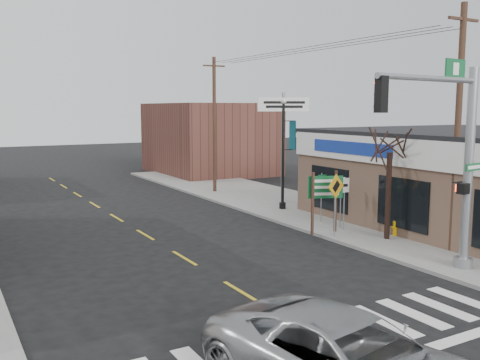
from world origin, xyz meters
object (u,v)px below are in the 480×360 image
utility_pole_far (214,123)px  guide_sign (325,193)px  bare_tree (390,137)px  lamp_post (284,145)px  dance_center_sign (283,119)px  fire_hydrant (395,227)px  traffic_signal_pole (453,148)px  utility_pole_near (458,127)px

utility_pole_far → guide_sign: bearing=-93.4°
bare_tree → lamp_post: bearing=89.3°
dance_center_sign → utility_pole_far: utility_pole_far is taller
utility_pole_far → dance_center_sign: bearing=-71.7°
guide_sign → fire_hydrant: (2.20, -1.76, -1.32)m
fire_hydrant → dance_center_sign: size_ratio=0.11×
guide_sign → lamp_post: bearing=94.9°
traffic_signal_pole → lamp_post: (1.53, 11.32, -0.65)m
traffic_signal_pole → dance_center_sign: bearing=71.1°
utility_pole_near → dance_center_sign: bearing=87.2°
traffic_signal_pole → utility_pole_far: size_ratio=0.80×
traffic_signal_pole → fire_hydrant: (2.08, 4.21, -3.54)m
dance_center_sign → traffic_signal_pole: bearing=-79.0°
utility_pole_near → guide_sign: bearing=116.9°
bare_tree → utility_pole_far: utility_pole_far is taller
traffic_signal_pole → dance_center_sign: 13.23m
lamp_post → utility_pole_far: (-0.45, 6.83, 0.93)m
traffic_signal_pole → guide_sign: size_ratio=2.56×
guide_sign → bare_tree: bare_tree is taller
utility_pole_near → utility_pole_far: size_ratio=1.07×
lamp_post → dance_center_sign: size_ratio=0.94×
fire_hydrant → bare_tree: 3.72m
guide_sign → utility_pole_near: size_ratio=0.29×
lamp_post → dance_center_sign: bearing=41.3°
dance_center_sign → utility_pole_near: bearing=-69.8°
fire_hydrant → lamp_post: lamp_post is taller
traffic_signal_pole → utility_pole_near: (2.18, 1.59, 0.56)m
guide_sign → dance_center_sign: (2.70, 7.00, 2.86)m
bare_tree → utility_pole_far: bearing=91.5°
dance_center_sign → utility_pole_far: bearing=128.4°
traffic_signal_pole → lamp_post: size_ratio=1.17×
fire_hydrant → utility_pole_near: bearing=-87.8°
guide_sign → lamp_post: size_ratio=0.46×
lamp_post → utility_pole_far: bearing=77.6°
dance_center_sign → utility_pole_far: (-1.50, 5.19, -0.36)m
fire_hydrant → bare_tree: bearing=-164.0°
traffic_signal_pole → bare_tree: size_ratio=1.28×
lamp_post → dance_center_sign: 2.34m
traffic_signal_pole → guide_sign: traffic_signal_pole is taller
lamp_post → utility_pole_near: 9.83m
fire_hydrant → utility_pole_near: 4.87m
fire_hydrant → dance_center_sign: bearing=86.7°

